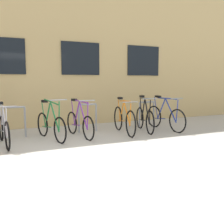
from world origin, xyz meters
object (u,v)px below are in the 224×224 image
(bicycle_silver, at_px, (4,129))
(bicycle_purple, at_px, (80,123))
(bicycle_black, at_px, (145,118))
(bicycle_green, at_px, (51,125))
(bicycle_blue, at_px, (165,117))
(bicycle_orange, at_px, (124,119))

(bicycle_silver, relative_size, bicycle_purple, 1.05)
(bicycle_purple, bearing_deg, bicycle_black, -0.98)
(bicycle_purple, bearing_deg, bicycle_silver, -175.16)
(bicycle_green, xyz_separation_m, bicycle_silver, (-1.11, -0.14, -0.01))
(bicycle_green, bearing_deg, bicycle_purple, 1.34)
(bicycle_green, relative_size, bicycle_blue, 0.93)
(bicycle_orange, relative_size, bicycle_silver, 1.04)
(bicycle_silver, bearing_deg, bicycle_orange, 1.53)
(bicycle_silver, xyz_separation_m, bicycle_purple, (1.88, 0.16, 0.00))
(bicycle_blue, relative_size, bicycle_black, 1.12)
(bicycle_black, bearing_deg, bicycle_silver, -178.15)
(bicycle_purple, bearing_deg, bicycle_green, -178.66)
(bicycle_orange, distance_m, bicycle_black, 0.71)
(bicycle_orange, distance_m, bicycle_purple, 1.29)
(bicycle_silver, bearing_deg, bicycle_green, 7.25)
(bicycle_silver, relative_size, bicycle_black, 1.09)
(bicycle_black, bearing_deg, bicycle_orange, -176.73)
(bicycle_green, relative_size, bicycle_black, 1.04)
(bicycle_purple, height_order, bicycle_black, bicycle_black)
(bicycle_green, distance_m, bicycle_black, 2.77)
(bicycle_green, xyz_separation_m, bicycle_orange, (2.06, -0.06, 0.02))
(bicycle_silver, height_order, bicycle_black, bicycle_black)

